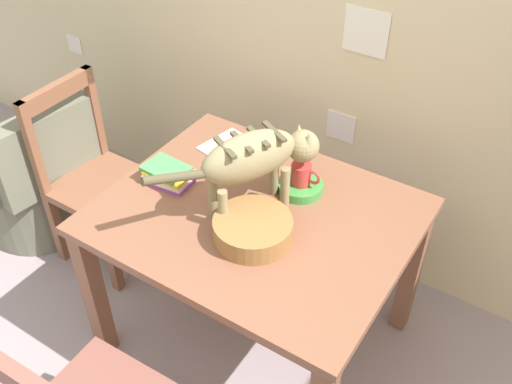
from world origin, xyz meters
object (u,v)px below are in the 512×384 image
object	(u,v)px
book_stack	(169,175)
wicker_basket	(253,229)
magazine	(236,150)
wicker_armchair	(37,183)
coffee_mug	(302,174)
dining_table	(256,230)
cat	(257,157)
saucer_bowl	(300,187)
wooden_chair_far	(97,180)

from	to	relation	value
book_stack	wicker_basket	bearing A→B (deg)	-10.86
magazine	wicker_armchair	xyz separation A→B (m)	(-1.10, -0.27, -0.47)
book_stack	magazine	bearing A→B (deg)	71.64
coffee_mug	book_stack	world-z (taller)	coffee_mug
book_stack	wicker_armchair	size ratio (longest dim) A/B	0.25
magazine	book_stack	xyz separation A→B (m)	(-0.10, -0.32, 0.03)
wicker_basket	wicker_armchair	bearing A→B (deg)	174.68
dining_table	cat	world-z (taller)	cat
book_stack	wicker_armchair	xyz separation A→B (m)	(-1.00, 0.05, -0.51)
book_stack	saucer_bowl	bearing A→B (deg)	26.58
cat	wicker_basket	bearing A→B (deg)	-34.65
dining_table	saucer_bowl	world-z (taller)	saucer_bowl
cat	wicker_armchair	bearing A→B (deg)	-152.30
book_stack	wicker_armchair	bearing A→B (deg)	177.25
magazine	wooden_chair_far	xyz separation A→B (m)	(-0.66, -0.22, -0.30)
saucer_bowl	wooden_chair_far	bearing A→B (deg)	-172.09
dining_table	wicker_basket	bearing A→B (deg)	-62.03
dining_table	wicker_armchair	world-z (taller)	wicker_armchair
dining_table	wicker_basket	world-z (taller)	wicker_basket
saucer_bowl	magazine	size ratio (longest dim) A/B	0.65
saucer_bowl	magazine	bearing A→B (deg)	167.20
wooden_chair_far	coffee_mug	bearing A→B (deg)	98.01
cat	book_stack	size ratio (longest dim) A/B	3.14
book_stack	wooden_chair_far	bearing A→B (deg)	170.79
book_stack	wooden_chair_far	world-z (taller)	wooden_chair_far
coffee_mug	wicker_basket	size ratio (longest dim) A/B	0.43
magazine	wicker_basket	bearing A→B (deg)	-37.50
magazine	book_stack	world-z (taller)	book_stack
wooden_chair_far	magazine	bearing A→B (deg)	108.80
cat	saucer_bowl	size ratio (longest dim) A/B	3.51
cat	wicker_armchair	world-z (taller)	cat
magazine	wicker_armchair	size ratio (longest dim) A/B	0.35
cat	coffee_mug	bearing A→B (deg)	89.00
dining_table	saucer_bowl	bearing A→B (deg)	69.79
saucer_bowl	wicker_basket	world-z (taller)	wicker_basket
magazine	book_stack	size ratio (longest dim) A/B	1.36
dining_table	book_stack	size ratio (longest dim) A/B	5.74
coffee_mug	dining_table	bearing A→B (deg)	-111.17
wicker_armchair	coffee_mug	bearing A→B (deg)	-75.08
dining_table	book_stack	xyz separation A→B (m)	(-0.39, -0.03, 0.13)
saucer_bowl	wooden_chair_far	xyz separation A→B (m)	(-1.03, -0.14, -0.31)
wicker_basket	dining_table	bearing A→B (deg)	117.97
magazine	wicker_basket	world-z (taller)	wicker_basket
saucer_bowl	wooden_chair_far	size ratio (longest dim) A/B	0.19
book_stack	wicker_armchair	world-z (taller)	book_stack
cat	book_stack	bearing A→B (deg)	-143.93
wicker_basket	wicker_armchair	distance (m)	1.54
saucer_bowl	coffee_mug	world-z (taller)	coffee_mug
magazine	wooden_chair_far	size ratio (longest dim) A/B	0.29
saucer_bowl	wicker_armchair	xyz separation A→B (m)	(-1.46, -0.19, -0.49)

